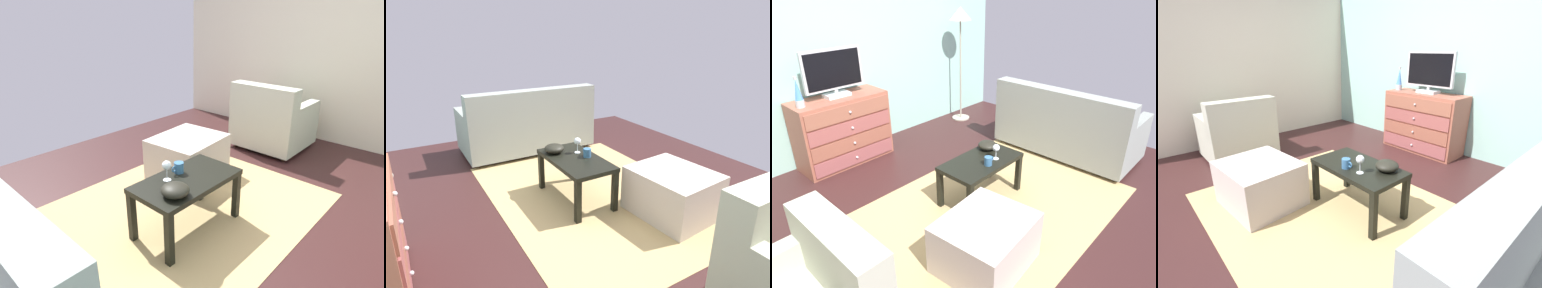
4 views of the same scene
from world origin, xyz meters
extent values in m
cube|color=#361C1B|center=(0.00, 0.00, -0.03)|extent=(5.39, 4.61, 0.05)
cube|color=beige|center=(-2.46, 0.00, 1.25)|extent=(0.12, 4.61, 2.50)
cube|color=tan|center=(0.20, -0.20, 0.00)|extent=(2.60, 1.90, 0.01)
cube|color=black|center=(-0.14, 0.20, 0.20)|extent=(0.05, 0.05, 0.40)
cube|color=black|center=(0.62, 0.20, 0.20)|extent=(0.05, 0.05, 0.40)
cube|color=black|center=(-0.14, -0.20, 0.20)|extent=(0.05, 0.05, 0.40)
cube|color=black|center=(0.62, -0.20, 0.20)|extent=(0.05, 0.05, 0.40)
cube|color=black|center=(0.24, 0.00, 0.42)|extent=(0.82, 0.45, 0.04)
cylinder|color=silver|center=(0.36, -0.09, 0.44)|extent=(0.06, 0.06, 0.00)
cylinder|color=silver|center=(0.36, -0.09, 0.49)|extent=(0.01, 0.01, 0.09)
sphere|color=silver|center=(0.36, -0.09, 0.56)|extent=(0.07, 0.07, 0.07)
cylinder|color=#35648F|center=(0.21, -0.11, 0.48)|extent=(0.08, 0.08, 0.09)
torus|color=#35648F|center=(0.26, -0.11, 0.49)|extent=(0.05, 0.01, 0.05)
ellipsoid|color=black|center=(0.47, 0.11, 0.48)|extent=(0.20, 0.20, 0.09)
cylinder|color=#332319|center=(-2.07, -0.03, 0.03)|extent=(0.05, 0.05, 0.05)
cylinder|color=#332319|center=(-2.07, -0.68, 0.03)|extent=(0.05, 0.05, 0.05)
cylinder|color=#332319|center=(-1.43, -0.03, 0.03)|extent=(0.05, 0.05, 0.05)
cylinder|color=#332319|center=(-1.43, -0.68, 0.03)|extent=(0.05, 0.05, 0.05)
cube|color=#B4B6A1|center=(-1.75, -0.36, 0.23)|extent=(0.80, 0.81, 0.35)
cube|color=#B4B6A1|center=(-1.45, -0.36, 0.62)|extent=(0.20, 0.81, 0.43)
cube|color=#B4B6A1|center=(-1.75, -0.01, 0.50)|extent=(0.76, 0.12, 0.20)
cube|color=#B4B6A1|center=(-1.75, -0.70, 0.50)|extent=(0.76, 0.12, 0.20)
cylinder|color=#66784F|center=(-2.00, -0.30, 0.48)|extent=(0.16, 0.40, 0.16)
cube|color=#BBADA3|center=(-0.44, -0.62, 0.21)|extent=(0.75, 0.66, 0.42)
camera|label=1|loc=(1.80, 1.47, 1.59)|focal=30.13mm
camera|label=2|loc=(-2.25, 1.43, 1.60)|focal=30.13mm
camera|label=3|loc=(-2.03, -1.86, 2.02)|focal=31.58mm
camera|label=4|loc=(1.77, -1.45, 1.40)|focal=24.67mm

